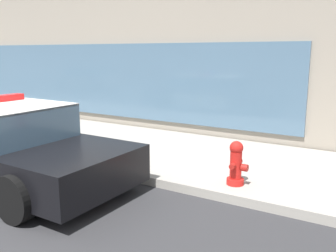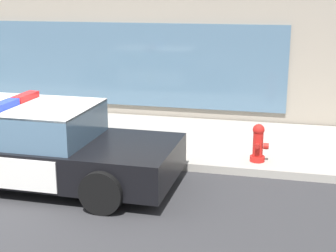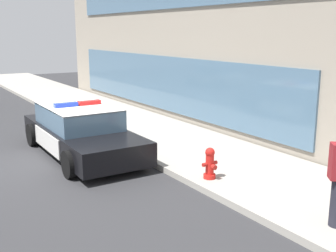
{
  "view_description": "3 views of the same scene",
  "coord_description": "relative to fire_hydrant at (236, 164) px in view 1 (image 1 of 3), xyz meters",
  "views": [
    {
      "loc": [
        5.57,
        -2.96,
        2.27
      ],
      "look_at": [
        2.58,
        1.94,
        1.11
      ],
      "focal_mm": 39.08,
      "sensor_mm": 36.0,
      "label": 1
    },
    {
      "loc": [
        4.04,
        -6.64,
        3.26
      ],
      "look_at": [
        1.94,
        1.98,
        0.86
      ],
      "focal_mm": 53.39,
      "sensor_mm": 36.0,
      "label": 2
    },
    {
      "loc": [
        10.7,
        -3.23,
        3.44
      ],
      "look_at": [
        2.15,
        2.21,
        1.13
      ],
      "focal_mm": 44.73,
      "sensor_mm": 36.0,
      "label": 3
    }
  ],
  "objects": [
    {
      "name": "sidewalk",
      "position": [
        -3.57,
        1.26,
        -0.43
      ],
      "size": [
        48.0,
        3.45,
        0.15
      ],
      "primitive_type": "cube",
      "color": "#A39E93",
      "rests_on": "ground"
    },
    {
      "name": "storefront_building",
      "position": [
        -3.99,
        8.96,
        2.83
      ],
      "size": [
        24.75,
        11.94,
        6.67
      ],
      "color": "gray",
      "rests_on": "ground"
    },
    {
      "name": "fire_hydrant",
      "position": [
        0.0,
        0.0,
        0.0
      ],
      "size": [
        0.34,
        0.39,
        0.73
      ],
      "color": "red",
      "rests_on": "sidewalk"
    }
  ]
}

